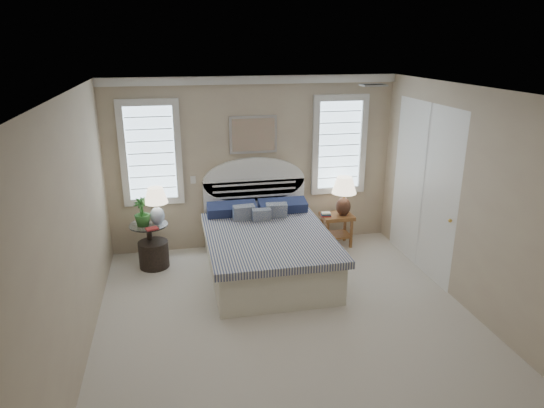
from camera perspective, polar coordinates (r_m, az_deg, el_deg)
The scene contains 21 objects.
floor at distance 5.91m, azimuth 2.15°, elevation -14.00°, with size 4.50×5.00×0.01m, color beige.
ceiling at distance 5.00m, azimuth 2.53°, elevation 13.04°, with size 4.50×5.00×0.01m, color silver.
wall_back at distance 7.65m, azimuth -2.21°, elevation 4.73°, with size 4.50×0.02×2.70m, color tan.
wall_left at distance 5.26m, azimuth -22.22°, elevation -3.24°, with size 0.02×5.00×2.70m, color tan.
wall_right at distance 6.22m, azimuth 22.86°, elevation -0.04°, with size 0.02×5.00×2.70m, color tan.
crown_molding at distance 7.41m, azimuth -2.29°, elevation 14.39°, with size 4.50×0.08×0.12m, color silver.
hvac_vent at distance 6.15m, azimuth 11.84°, elevation 13.53°, with size 0.30×0.20×0.02m, color #B2B2B2.
switch_plate at distance 7.59m, azimuth -9.27°, elevation 2.83°, with size 0.08×0.01×0.12m, color silver.
window_left at distance 7.48m, azimuth -14.06°, elevation 5.84°, with size 0.90×0.06×1.60m, color #C9E9FF.
window_right at distance 7.92m, azimuth 7.89°, elevation 6.91°, with size 0.90×0.06×1.60m, color #C9E9FF.
painting at distance 7.51m, azimuth -2.21°, elevation 8.14°, with size 0.74×0.04×0.58m, color silver.
closet_door at distance 7.22m, azimuth 17.35°, elevation 1.81°, with size 0.02×1.80×2.40m, color white.
bed at distance 6.99m, azimuth -0.68°, elevation -5.00°, with size 1.72×2.28×1.47m.
side_table_left at distance 7.44m, azimuth -14.19°, elevation -4.09°, with size 0.56×0.56×0.63m.
nightstand_right at distance 7.93m, azimuth 7.61°, elevation -2.22°, with size 0.50×0.40×0.53m.
floor_pot at distance 7.40m, azimuth -13.73°, elevation -5.77°, with size 0.44×0.44×0.40m, color black.
lamp_left at distance 7.23m, azimuth -13.46°, elevation 0.27°, with size 0.44×0.44×0.56m.
lamp_right at distance 7.76m, azimuth 8.47°, elevation 1.43°, with size 0.42×0.42×0.64m.
potted_plant at distance 7.25m, azimuth -15.06°, elevation -0.94°, with size 0.23×0.23×0.41m, color #2B6C2B.
books_left at distance 7.14m, azimuth -13.94°, elevation -2.84°, with size 0.19×0.16×0.02m.
books_right at distance 7.78m, azimuth 6.35°, elevation -1.22°, with size 0.17×0.13×0.06m.
Camera 1 is at (-1.22, -4.83, 3.19)m, focal length 32.00 mm.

